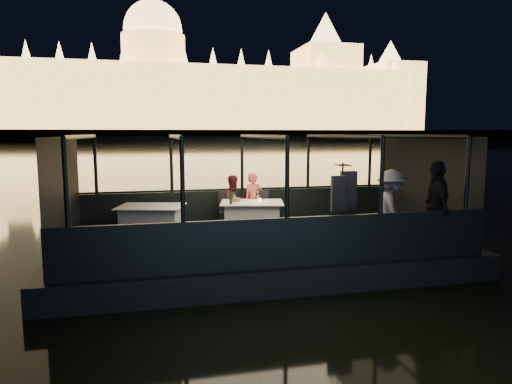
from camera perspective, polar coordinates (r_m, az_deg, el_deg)
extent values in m
plane|color=black|center=(89.62, -11.60, 5.38)|extent=(500.00, 500.00, 0.00)
cube|color=black|center=(10.23, 0.51, -8.93)|extent=(8.60, 4.40, 1.00)
cube|color=black|center=(10.10, 0.51, -6.31)|extent=(8.00, 4.00, 0.04)
cube|color=black|center=(11.93, -1.73, -1.90)|extent=(8.00, 0.08, 0.90)
cube|color=black|center=(8.12, 3.84, -6.33)|extent=(8.00, 0.08, 0.90)
cube|color=#423D33|center=(219.57, -12.51, 6.70)|extent=(400.00, 140.00, 6.00)
cube|color=white|center=(10.76, -0.51, -3.26)|extent=(1.64, 1.33, 0.77)
cube|color=white|center=(10.51, -12.94, -3.71)|extent=(1.65, 1.37, 0.76)
cube|color=black|center=(11.16, -3.48, -2.56)|extent=(0.50, 0.50, 0.92)
cube|color=black|center=(11.32, 0.75, -2.40)|extent=(0.57, 0.57, 0.93)
imported|color=#E65853|center=(11.51, -0.30, -0.73)|extent=(0.54, 0.40, 1.38)
imported|color=#411216|center=(11.36, -2.75, -0.84)|extent=(0.78, 0.69, 1.34)
imported|color=silver|center=(9.66, 16.52, -2.00)|extent=(0.81, 1.17, 1.65)
imported|color=black|center=(9.69, 21.55, -2.17)|extent=(0.74, 1.17, 1.84)
cylinder|color=#13341A|center=(10.37, -3.15, -0.71)|extent=(0.09, 0.09, 0.33)
cylinder|color=brown|center=(10.77, -2.53, -1.00)|extent=(0.26, 0.26, 0.08)
cylinder|color=#FFAB3F|center=(10.77, 0.49, -0.98)|extent=(0.07, 0.07, 0.08)
cylinder|color=white|center=(10.61, 1.93, -1.29)|extent=(0.24, 0.24, 0.01)
cylinder|color=white|center=(10.88, -2.12, -1.08)|extent=(0.31, 0.31, 0.02)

